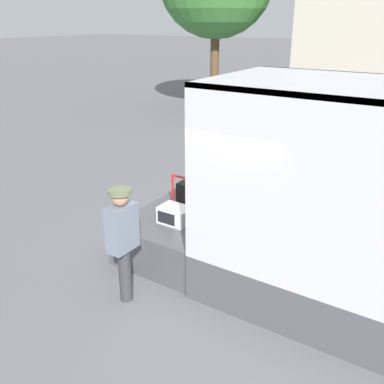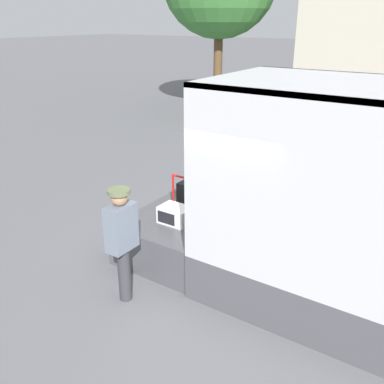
% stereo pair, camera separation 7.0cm
% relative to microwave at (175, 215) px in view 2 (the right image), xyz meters
% --- Properties ---
extents(ground_plane, '(160.00, 160.00, 0.00)m').
position_rel_microwave_xyz_m(ground_plane, '(0.72, 0.32, -0.83)').
color(ground_plane, slate).
extents(tailgate_deck, '(1.55, 2.07, 0.69)m').
position_rel_microwave_xyz_m(tailgate_deck, '(-0.06, 0.32, -0.49)').
color(tailgate_deck, '#4C4C51').
rests_on(tailgate_deck, ground).
extents(microwave, '(0.50, 0.37, 0.28)m').
position_rel_microwave_xyz_m(microwave, '(0.00, 0.00, 0.00)').
color(microwave, white).
rests_on(microwave, tailgate_deck).
extents(portable_generator, '(0.57, 0.54, 0.62)m').
position_rel_microwave_xyz_m(portable_generator, '(-0.10, 0.72, 0.09)').
color(portable_generator, black).
rests_on(portable_generator, tailgate_deck).
extents(worker_person, '(0.31, 0.44, 1.70)m').
position_rel_microwave_xyz_m(worker_person, '(0.03, -1.27, 0.21)').
color(worker_person, '#38383D').
rests_on(worker_person, ground).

